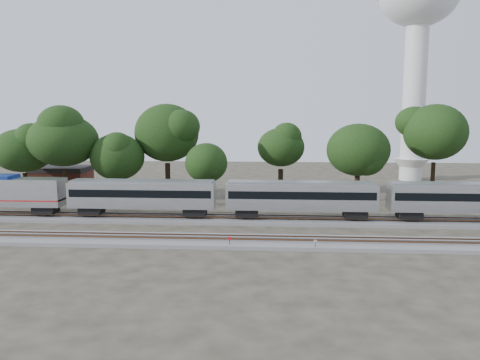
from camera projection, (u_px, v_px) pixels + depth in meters
name	position (u px, v px, depth m)	size (l,w,h in m)	color
ground	(219.00, 233.00, 51.41)	(160.00, 160.00, 0.00)	#383328
track_far	(224.00, 219.00, 57.31)	(160.00, 5.00, 0.73)	slate
track_near	(214.00, 241.00, 47.43)	(160.00, 5.00, 0.73)	slate
train	(302.00, 195.00, 56.28)	(93.34, 3.22, 4.75)	silver
switch_stand_red	(230.00, 241.00, 45.51)	(0.37, 0.10, 1.16)	#512D19
switch_stand_white	(315.00, 244.00, 44.62)	(0.35, 0.12, 1.11)	#512D19
switch_lever	(290.00, 248.00, 45.11)	(0.50, 0.30, 0.30)	#512D19
water_tower	(418.00, 17.00, 89.20)	(15.33, 15.33, 42.45)	silver
brick_building	(62.00, 179.00, 78.75)	(9.14, 6.54, 4.32)	brown
tree_0	(23.00, 151.00, 70.88)	(7.71, 7.71, 10.87)	black
tree_1	(63.00, 141.00, 69.39)	(9.31, 9.31, 13.13)	black
tree_2	(117.00, 157.00, 69.74)	(6.82, 6.82, 9.61)	black
tree_3	(167.00, 133.00, 71.86)	(10.34, 10.34, 14.58)	black
tree_4	(206.00, 163.00, 66.68)	(6.24, 6.24, 8.79)	black
tree_5	(281.00, 147.00, 75.38)	(7.87, 7.87, 11.10)	black
tree_6	(358.00, 150.00, 69.21)	(7.91, 7.91, 11.16)	black
tree_7	(435.00, 132.00, 72.65)	(10.43, 10.43, 14.71)	black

